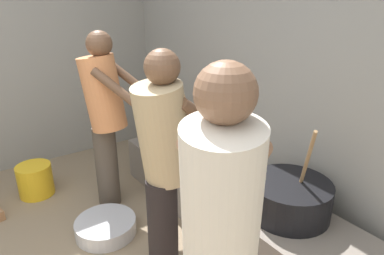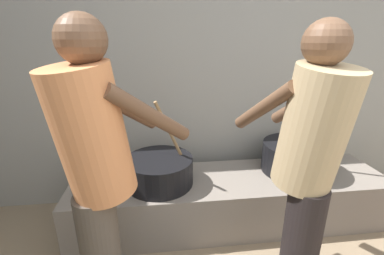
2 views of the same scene
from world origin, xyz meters
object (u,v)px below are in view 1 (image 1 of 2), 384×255
cooking_pot_secondary (290,198)px  cook_in_orange_shirt (105,112)px  cook_in_cream_shirt (220,240)px  bucket_yellow_plastic (35,180)px  cook_in_tan_shirt (164,159)px  metal_mixing_bowl (106,227)px  cooking_pot_main (188,146)px

cooking_pot_secondary → cook_in_orange_shirt: 1.63m
cooking_pot_secondary → cook_in_cream_shirt: cook_in_cream_shirt is taller
cooking_pot_secondary → bucket_yellow_plastic: size_ratio=2.15×
cook_in_tan_shirt → metal_mixing_bowl: 1.07m
cook_in_cream_shirt → metal_mixing_bowl: (-1.47, 0.04, -0.87)m
cook_in_tan_shirt → cook_in_orange_shirt: 1.03m
metal_mixing_bowl → cook_in_cream_shirt: bearing=-1.7°
cooking_pot_secondary → cook_in_tan_shirt: bearing=-116.6°
cooking_pot_secondary → cook_in_tan_shirt: size_ratio=0.45×
cook_in_tan_shirt → cook_in_cream_shirt: bearing=-16.0°
cook_in_cream_shirt → bucket_yellow_plastic: size_ratio=5.06×
cooking_pot_main → bucket_yellow_plastic: 1.52m
cooking_pot_main → cook_in_cream_shirt: cook_in_cream_shirt is taller
cooking_pot_main → cook_in_cream_shirt: bearing=-30.5°
cooking_pot_main → bucket_yellow_plastic: (-0.85, -1.20, -0.36)m
cook_in_tan_shirt → cooking_pot_secondary: bearing=63.4°
cooking_pot_main → cooking_pot_secondary: cooking_pot_secondary is taller
bucket_yellow_plastic → metal_mixing_bowl: (0.95, 0.32, -0.09)m
cooking_pot_main → cook_in_tan_shirt: bearing=-42.5°
cook_in_tan_shirt → bucket_yellow_plastic: size_ratio=4.82×
cooking_pot_secondary → bucket_yellow_plastic: bearing=-147.4°
cooking_pot_main → cook_in_tan_shirt: (0.75, -0.69, 0.37)m
cook_in_cream_shirt → bucket_yellow_plastic: (-2.42, -0.28, -0.78)m
metal_mixing_bowl → cook_in_orange_shirt: bearing=149.3°
cooking_pot_secondary → cook_in_orange_shirt: (-1.41, -0.72, 0.37)m
cook_in_tan_shirt → bucket_yellow_plastic: 1.84m
cooking_pot_secondary → metal_mixing_bowl: bearing=-137.4°
cook_in_tan_shirt → cook_in_cream_shirt: cook_in_cream_shirt is taller
cooking_pot_main → cooking_pot_secondary: size_ratio=0.96×
cooking_pot_secondary → metal_mixing_bowl: 1.47m
cooking_pot_main → cook_in_tan_shirt: cook_in_tan_shirt is taller
metal_mixing_bowl → cooking_pot_main: bearing=96.5°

